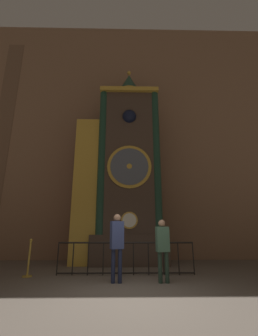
{
  "coord_description": "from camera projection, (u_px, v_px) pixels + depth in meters",
  "views": [
    {
      "loc": [
        -0.1,
        -5.23,
        1.33
      ],
      "look_at": [
        0.09,
        4.57,
        4.05
      ],
      "focal_mm": 24.0,
      "sensor_mm": 36.0,
      "label": 1
    }
  ],
  "objects": [
    {
      "name": "ground_plane",
      "position": [
        129.0,
        296.0,
        4.68
      ],
      "size": [
        28.0,
        28.0,
        0.0
      ],
      "primitive_type": "plane",
      "color": "brown"
    },
    {
      "name": "visitor_near",
      "position": [
        117.0,
        240.0,
        6.12
      ],
      "size": [
        0.39,
        0.32,
        1.77
      ],
      "rotation": [
        0.0,
        0.0,
        0.34
      ],
      "color": "#1B213A",
      "rests_on": "ground_plane"
    },
    {
      "name": "clock_tower",
      "position": [
        121.0,
        172.0,
        10.07
      ],
      "size": [
        3.91,
        1.77,
        9.21
      ],
      "color": "#423328",
      "rests_on": "ground_plane"
    },
    {
      "name": "stanchion_post",
      "position": [
        28.0,
        264.0,
        6.71
      ],
      "size": [
        0.28,
        0.28,
        1.08
      ],
      "color": "#B28E33",
      "rests_on": "ground_plane"
    },
    {
      "name": "railing_fence",
      "position": [
        126.0,
        256.0,
        7.02
      ],
      "size": [
        4.28,
        0.05,
        0.97
      ],
      "color": "black",
      "rests_on": "ground_plane"
    },
    {
      "name": "visitor_far",
      "position": [
        163.0,
        244.0,
        6.09
      ],
      "size": [
        0.37,
        0.26,
        1.61
      ],
      "rotation": [
        0.0,
        0.0,
        0.14
      ],
      "color": "#213427",
      "rests_on": "ground_plane"
    },
    {
      "name": "cathedral_back_wall",
      "position": [
        125.0,
        129.0,
        12.27
      ],
      "size": [
        24.0,
        0.32,
        13.37
      ],
      "color": "#846047",
      "rests_on": "ground_plane"
    }
  ]
}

